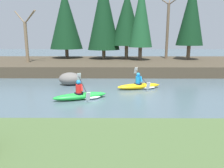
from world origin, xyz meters
TOP-DOWN VIEW (x-y plane):
  - ground_plane at (0.00, 0.00)m, footprint 90.00×90.00m
  - riverbank_far at (0.00, 9.83)m, footprint 44.00×9.46m
  - conifer_tree_far_left at (-5.07, 12.52)m, footprint 3.44×3.44m
  - conifer_tree_left at (-1.04, 11.74)m, footprint 3.29×3.29m
  - conifer_tree_mid_left at (1.32, 11.61)m, footprint 3.21×3.21m
  - conifer_tree_centre at (2.59, 10.33)m, footprint 2.26×2.26m
  - conifer_tree_mid_right at (7.53, 10.97)m, footprint 2.61×2.61m
  - bare_tree_upstream at (-7.78, 8.59)m, footprint 2.63×2.60m
  - bare_tree_mid_upstream at (5.58, 12.06)m, footprint 4.07×4.02m
  - kayaker_lead at (1.63, 1.78)m, footprint 2.77×2.03m
  - kayaker_middle at (-1.61, -0.51)m, footprint 2.74×1.99m
  - boulder_midstream at (-2.88, 2.86)m, footprint 1.45×1.14m

SIDE VIEW (x-z plane):
  - ground_plane at x=0.00m, z-range 0.00..0.00m
  - kayaker_lead at x=1.63m, z-range -0.40..0.80m
  - kayaker_middle at x=-1.61m, z-range -0.40..0.80m
  - boulder_midstream at x=-2.88m, z-range 0.00..0.82m
  - riverbank_far at x=0.00m, z-range 0.00..0.86m
  - bare_tree_upstream at x=-7.78m, z-range 0.73..5.42m
  - bare_tree_mid_upstream at x=5.58m, z-range 0.64..8.07m
  - conifer_tree_far_left at x=-5.07m, z-range 1.34..8.48m
  - conifer_tree_mid_left at x=1.32m, z-range 1.54..8.31m
  - conifer_tree_centre at x=2.59m, z-range 1.47..8.72m
  - conifer_tree_mid_right at x=7.53m, z-range 1.54..9.19m
  - conifer_tree_left at x=-1.04m, z-range 1.32..9.59m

